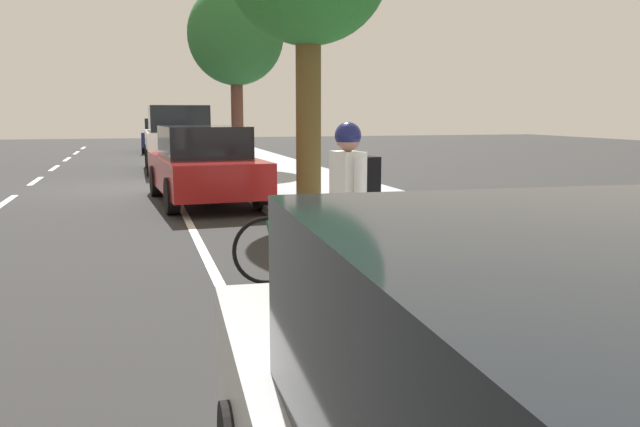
# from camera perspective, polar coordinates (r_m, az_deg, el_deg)

# --- Properties ---
(ground) EXTENTS (63.24, 63.24, 0.00)m
(ground) POSITION_cam_1_polar(r_m,az_deg,el_deg) (16.20, -15.83, 2.17)
(ground) COLOR #282828
(sidewalk) EXTENTS (3.18, 39.53, 0.12)m
(sidewalk) POSITION_cam_1_polar(r_m,az_deg,el_deg) (16.66, -2.05, 2.89)
(sidewalk) COLOR #969DA7
(sidewalk) RESTS_ON ground
(curb_edge) EXTENTS (0.16, 39.53, 0.12)m
(curb_edge) POSITION_cam_1_polar(r_m,az_deg,el_deg) (16.35, -7.75, 2.70)
(curb_edge) COLOR gray
(curb_edge) RESTS_ON ground
(lane_stripe_centre) EXTENTS (0.14, 40.00, 0.01)m
(lane_stripe_centre) POSITION_cam_1_polar(r_m,az_deg,el_deg) (16.63, -24.59, 1.89)
(lane_stripe_centre) COLOR white
(lane_stripe_centre) RESTS_ON ground
(lane_stripe_bike_edge) EXTENTS (0.12, 39.53, 0.01)m
(lane_stripe_bike_edge) POSITION_cam_1_polar(r_m,az_deg,el_deg) (16.22, -12.90, 2.31)
(lane_stripe_bike_edge) COLOR white
(lane_stripe_bike_edge) RESTS_ON ground
(parked_sedan_red_second) EXTENTS (2.07, 4.51, 1.52)m
(parked_sedan_red_second) POSITION_cam_1_polar(r_m,az_deg,el_deg) (13.16, -10.12, 4.20)
(parked_sedan_red_second) COLOR maroon
(parked_sedan_red_second) RESTS_ON ground
(parked_suv_white_mid) EXTENTS (1.97, 4.70, 1.99)m
(parked_suv_white_mid) POSITION_cam_1_polar(r_m,az_deg,el_deg) (20.52, -12.32, 6.51)
(parked_suv_white_mid) COLOR white
(parked_suv_white_mid) RESTS_ON ground
(parked_sedan_dark_blue_far) EXTENTS (2.07, 4.51, 1.52)m
(parked_sedan_dark_blue_far) POSITION_cam_1_polar(r_m,az_deg,el_deg) (31.13, -13.51, 6.69)
(parked_sedan_dark_blue_far) COLOR navy
(parked_sedan_dark_blue_far) RESTS_ON ground
(bicycle_at_curb) EXTENTS (1.76, 0.46, 0.78)m
(bicycle_at_curb) POSITION_cam_1_polar(r_m,az_deg,el_deg) (6.88, -0.31, -2.91)
(bicycle_at_curb) COLOR black
(bicycle_at_curb) RESTS_ON ground
(cyclist_with_backpack) EXTENTS (0.44, 0.62, 1.69)m
(cyclist_with_backpack) POSITION_cam_1_polar(r_m,az_deg,el_deg) (6.42, 2.69, 2.08)
(cyclist_with_backpack) COLOR #C6B284
(cyclist_with_backpack) RESTS_ON ground
(street_tree_far_end) EXTENTS (2.91, 2.91, 5.51)m
(street_tree_far_end) POSITION_cam_1_polar(r_m,az_deg,el_deg) (20.58, -7.39, 15.17)
(street_tree_far_end) COLOR brown
(street_tree_far_end) RESTS_ON sidewalk
(fire_hydrant) EXTENTS (0.22, 0.22, 0.84)m
(fire_hydrant) POSITION_cam_1_polar(r_m,az_deg,el_deg) (8.99, 1.79, 0.93)
(fire_hydrant) COLOR red
(fire_hydrant) RESTS_ON sidewalk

